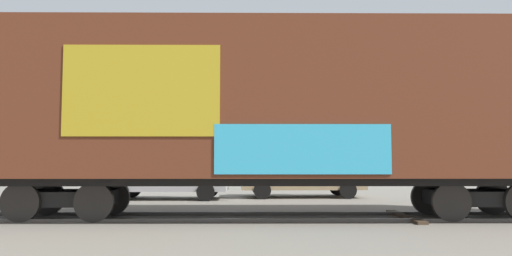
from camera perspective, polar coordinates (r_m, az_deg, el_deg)
The scene contains 7 objects.
ground_plane at distance 11.86m, azimuth -0.31°, elevation -10.87°, with size 260.00×260.00×0.00m, color slate.
track at distance 11.88m, azimuth -2.65°, elevation -10.66°, with size 60.00×5.22×0.08m.
freight_car at distance 11.88m, azimuth 1.90°, elevation 2.69°, with size 15.87×3.77×4.96m.
flagpole at distance 23.43m, azimuth 0.57°, elevation 5.37°, with size 0.28×1.38×8.49m.
hillside at distance 76.07m, azimuth -3.01°, elevation -0.89°, with size 141.99×30.91×15.42m.
parked_car_silver at distance 17.88m, azimuth -10.70°, elevation -5.70°, with size 4.53×2.06×1.70m.
parked_car_tan at distance 18.61m, azimuth 5.33°, elevation -5.60°, with size 4.74×2.06×1.76m.
Camera 1 is at (-0.68, -11.75, 1.43)m, focal length 33.11 mm.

